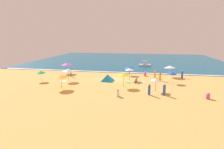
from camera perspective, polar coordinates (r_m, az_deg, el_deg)
name	(u,v)px	position (r m, az deg, el deg)	size (l,w,h in m)	color
ground_plane	(116,79)	(33.47, 1.37, -1.58)	(60.00, 60.00, 0.00)	#E0A856
ocean_water	(129,60)	(60.84, 5.41, 4.70)	(60.00, 44.00, 0.10)	#0F567A
wave_breaker_foam	(121,72)	(39.53, 2.77, 0.72)	(57.00, 0.70, 0.01)	white
beach_umbrella_0	(170,67)	(37.23, 18.08, 2.36)	(2.92, 2.94, 2.34)	silver
beach_umbrella_1	(61,76)	(28.38, -16.08, -0.49)	(2.25, 2.24, 2.17)	#4C3823
beach_umbrella_2	(124,74)	(28.20, 3.81, 0.19)	(2.47, 2.47, 2.34)	#4C3823
beach_umbrella_3	(129,67)	(36.87, 5.53, 2.30)	(2.64, 2.63, 1.89)	#4C3823
beach_umbrella_4	(68,70)	(32.81, -13.86, 1.38)	(2.86, 2.86, 2.29)	#4C3823
beach_umbrella_5	(41,72)	(34.26, -21.89, 0.75)	(2.20, 2.21, 1.96)	silver
beach_umbrella_6	(172,73)	(32.26, 18.74, 0.40)	(1.77, 1.79, 1.97)	silver
beach_umbrella_7	(67,64)	(39.91, -14.36, 3.32)	(2.69, 2.67, 2.34)	#4C3823
beach_umbrella_8	(130,69)	(32.82, 5.68, 1.75)	(2.35, 2.35, 2.30)	#4C3823
beach_umbrella_9	(156,80)	(26.83, 13.94, -1.60)	(1.72, 1.69, 2.00)	#4C3823
beach_tent	(108,78)	(31.97, -1.39, -1.06)	(2.71, 2.63, 1.27)	#1999D8
parked_bicycle	(136,80)	(31.36, 7.76, -1.92)	(0.37, 1.80, 0.76)	black
beachgoer_0	(149,90)	(25.15, 11.87, -4.76)	(0.43, 0.43, 1.60)	blue
beachgoer_1	(145,74)	(36.83, 10.57, 0.16)	(0.48, 0.48, 0.94)	#D84CA5
beachgoer_2	(118,93)	(24.14, 1.90, -6.03)	(0.47, 0.47, 0.98)	white
beachgoer_3	(155,74)	(35.54, 13.63, 0.15)	(0.34, 0.34, 1.60)	orange
beachgoer_4	(71,72)	(36.83, -13.11, 0.71)	(0.33, 0.33, 1.69)	green
beachgoer_5	(160,77)	(33.52, 15.16, -0.68)	(0.44, 0.44, 1.59)	orange
beachgoer_6	(182,75)	(36.89, 21.63, -0.01)	(0.51, 0.51, 1.54)	blue
beachgoer_7	(164,90)	(25.56, 16.42, -4.74)	(0.54, 0.54, 1.63)	blue
beachgoer_8	(208,96)	(26.35, 28.48, -6.11)	(0.51, 0.51, 0.88)	#D84CA5
beach_towel_0	(129,83)	(31.09, 5.44, -2.70)	(1.34, 1.34, 0.01)	green
beach_towel_1	(63,81)	(33.36, -15.37, -2.06)	(1.33, 1.28, 0.01)	white
beach_towel_2	(141,82)	(32.10, 9.43, -2.33)	(1.46, 0.95, 0.01)	white
small_boat_0	(145,64)	(48.39, 10.47, 3.18)	(3.06, 1.01, 1.39)	white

